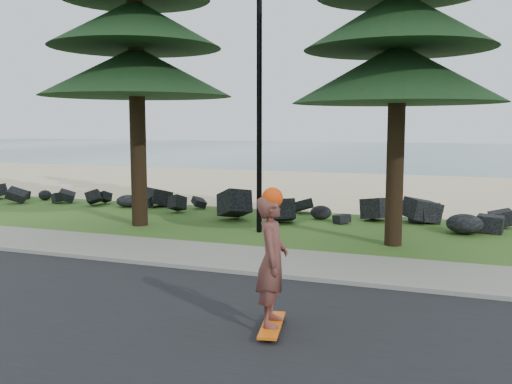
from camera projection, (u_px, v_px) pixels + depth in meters
ground at (207, 259)px, 12.00m from camera, size 160.00×160.00×0.00m
road at (65, 330)px, 7.82m from camera, size 160.00×7.00×0.02m
kerb at (187, 266)px, 11.16m from camera, size 160.00×0.20×0.10m
sidewalk at (211, 255)px, 12.18m from camera, size 160.00×2.00×0.08m
beach_sand at (347, 188)px, 25.48m from camera, size 160.00×15.00×0.01m
ocean at (418, 151)px, 59.40m from camera, size 160.00×58.00×0.01m
seawall_boulders at (287, 218)px, 17.21m from camera, size 60.00×2.40×1.10m
lamp_post at (259, 72)px, 14.49m from camera, size 0.25×0.14×8.14m
skateboarder at (272, 261)px, 7.65m from camera, size 0.55×1.09×1.97m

